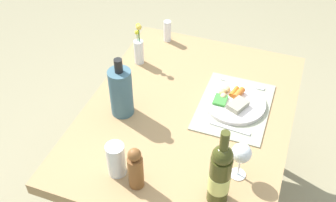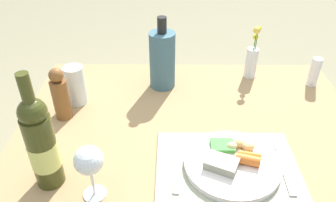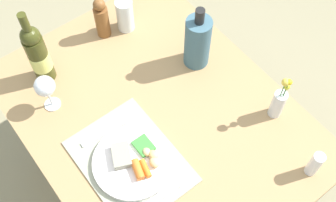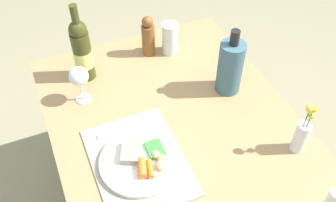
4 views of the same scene
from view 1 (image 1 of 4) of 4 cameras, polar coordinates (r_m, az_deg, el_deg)
The scene contains 12 objects.
dining_table at distance 1.84m, azimuth 2.76°, elevation -2.95°, with size 1.16×0.89×0.72m.
placemat at distance 1.83m, azimuth 9.26°, elevation -0.77°, with size 0.41×0.31×0.01m, color #9A9D84.
dinner_plate at distance 1.83m, azimuth 9.25°, elevation -0.11°, with size 0.27×0.27×0.05m.
fork at distance 1.73m, azimuth 8.69°, elevation -3.79°, with size 0.02×0.17×0.01m, color silver.
knife at distance 1.95m, azimuth 10.41°, elevation 2.40°, with size 0.02×0.21×0.01m, color silver.
wine_bottle at distance 1.40m, azimuth 7.29°, elevation -10.21°, with size 0.08×0.08×0.34m.
pepper_mill at distance 1.47m, azimuth -4.57°, elevation -9.45°, with size 0.06×0.06×0.19m.
flower_vase at distance 2.03m, azimuth -4.11°, elevation 7.28°, with size 0.05×0.05×0.22m.
water_tumbler at distance 1.53m, azimuth -7.26°, elevation -8.37°, with size 0.07×0.07×0.14m.
wine_glass at distance 1.49m, azimuth 10.25°, elevation -7.32°, with size 0.07×0.07×0.16m.
cooler_bottle at distance 1.72m, azimuth -6.60°, elevation 1.30°, with size 0.10×0.10×0.28m.
salt_shaker at distance 2.20m, azimuth -0.09°, elevation 9.79°, with size 0.04×0.04×0.12m, color white.
Camera 1 is at (-1.25, -0.36, 1.96)m, focal length 43.47 mm.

